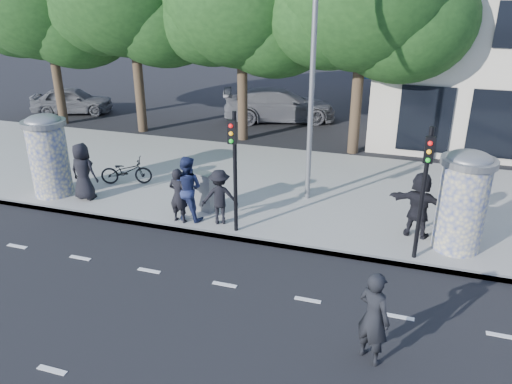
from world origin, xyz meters
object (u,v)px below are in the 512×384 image
(street_lamp, at_px, (313,50))
(bicycle, at_px, (126,171))
(traffic_pole_near, at_px, (234,161))
(ped_d, at_px, (220,197))
(ad_column_right, at_px, (463,199))
(man_road, at_px, (374,317))
(cabinet_left, at_px, (206,192))
(ped_a, at_px, (83,172))
(car_left, at_px, (72,100))
(ad_column_left, at_px, (48,153))
(car_right, at_px, (279,105))
(traffic_pole_far, at_px, (425,181))
(ped_b, at_px, (178,195))
(ped_c, at_px, (187,188))
(ped_f, at_px, (419,205))
(cabinet_right, at_px, (448,220))

(street_lamp, relative_size, bicycle, 4.61)
(traffic_pole_near, height_order, ped_d, traffic_pole_near)
(ad_column_right, bearing_deg, man_road, -109.42)
(ped_d, xyz_separation_m, cabinet_left, (-0.72, 0.69, -0.22))
(ad_column_right, xyz_separation_m, street_lamp, (-4.40, 1.93, 3.26))
(ped_d, bearing_deg, traffic_pole_near, 126.10)
(ped_a, bearing_deg, car_left, -47.93)
(ad_column_left, bearing_deg, bicycle, 39.71)
(traffic_pole_near, xyz_separation_m, car_left, (-13.24, 10.62, -1.52))
(ped_d, relative_size, car_right, 0.29)
(traffic_pole_near, bearing_deg, traffic_pole_far, 0.00)
(ped_b, bearing_deg, bicycle, -26.91)
(ped_c, relative_size, car_left, 0.46)
(traffic_pole_far, relative_size, ped_d, 2.10)
(ped_d, bearing_deg, ad_column_left, -25.55)
(traffic_pole_far, relative_size, car_left, 0.81)
(ped_f, bearing_deg, ped_a, 14.22)
(ad_column_left, relative_size, ped_b, 1.63)
(ad_column_left, xyz_separation_m, cabinet_left, (5.28, 0.36, -0.79))
(ped_b, relative_size, car_right, 0.29)
(man_road, distance_m, cabinet_left, 7.34)
(street_lamp, distance_m, bicycle, 7.50)
(ped_a, distance_m, ped_c, 3.77)
(traffic_pole_far, bearing_deg, cabinet_left, 170.13)
(bicycle, relative_size, cabinet_right, 1.52)
(bicycle, relative_size, cabinet_left, 1.46)
(cabinet_right, distance_m, car_right, 13.67)
(ped_b, height_order, cabinet_left, ped_b)
(ped_d, bearing_deg, car_left, -61.38)
(cabinet_left, bearing_deg, car_right, 109.81)
(ped_b, bearing_deg, car_left, -34.53)
(car_right, bearing_deg, ped_f, -167.39)
(ad_column_right, relative_size, traffic_pole_near, 0.78)
(ped_a, bearing_deg, traffic_pole_far, 179.88)
(car_left, bearing_deg, ped_a, -162.79)
(traffic_pole_near, bearing_deg, ad_column_left, 173.89)
(street_lamp, bearing_deg, ad_column_left, -165.06)
(ad_column_left, xyz_separation_m, cabinet_right, (12.19, 0.64, -0.82))
(street_lamp, height_order, car_right, street_lamp)
(ped_b, distance_m, ped_f, 6.66)
(cabinet_left, bearing_deg, ped_d, -28.73)
(ad_column_right, height_order, ped_f, ad_column_right)
(ad_column_left, relative_size, ped_d, 1.63)
(bicycle, bearing_deg, street_lamp, -105.01)
(traffic_pole_far, relative_size, cabinet_right, 2.98)
(traffic_pole_near, xyz_separation_m, bicycle, (-4.79, 2.21, -1.62))
(bicycle, bearing_deg, car_left, 24.33)
(ped_d, relative_size, man_road, 0.86)
(ad_column_left, distance_m, traffic_pole_far, 11.44)
(traffic_pole_near, relative_size, bicycle, 1.96)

